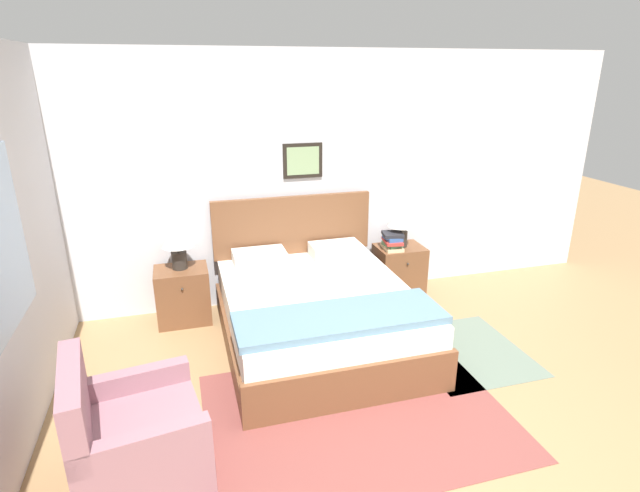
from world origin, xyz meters
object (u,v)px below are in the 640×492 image
object	(u,v)px
nightstand_near_window	(183,295)
nightstand_by_door	(399,270)
armchair	(133,441)
table_lamp_by_door	(401,220)
bed	(317,312)
table_lamp_near_window	(177,239)

from	to	relation	value
nightstand_near_window	nightstand_by_door	bearing A→B (deg)	0.00
nightstand_near_window	armchair	bearing A→B (deg)	-99.45
nightstand_near_window	table_lamp_by_door	xyz separation A→B (m)	(2.34, 0.02, 0.58)
bed	nightstand_near_window	xyz separation A→B (m)	(-1.17, 0.78, -0.03)
armchair	table_lamp_near_window	distance (m)	2.19
bed	table_lamp_by_door	world-z (taller)	bed
bed	nightstand_by_door	world-z (taller)	bed
nightstand_near_window	table_lamp_near_window	bearing A→B (deg)	95.62
bed	armchair	xyz separation A→B (m)	(-1.51, -1.28, -0.01)
nightstand_near_window	table_lamp_by_door	world-z (taller)	table_lamp_by_door
table_lamp_near_window	nightstand_by_door	bearing A→B (deg)	-0.51
armchair	nightstand_near_window	distance (m)	2.09
nightstand_near_window	table_lamp_by_door	bearing A→B (deg)	0.51
nightstand_near_window	table_lamp_near_window	size ratio (longest dim) A/B	1.23
armchair	table_lamp_near_window	bearing A→B (deg)	161.98
bed	table_lamp_by_door	distance (m)	1.53
table_lamp_near_window	table_lamp_by_door	distance (m)	2.34
bed	nightstand_near_window	bearing A→B (deg)	146.12
armchair	nightstand_by_door	size ratio (longest dim) A/B	1.54
nightstand_near_window	nightstand_by_door	size ratio (longest dim) A/B	1.00
bed	armchair	distance (m)	1.98
bed	table_lamp_near_window	distance (m)	1.52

